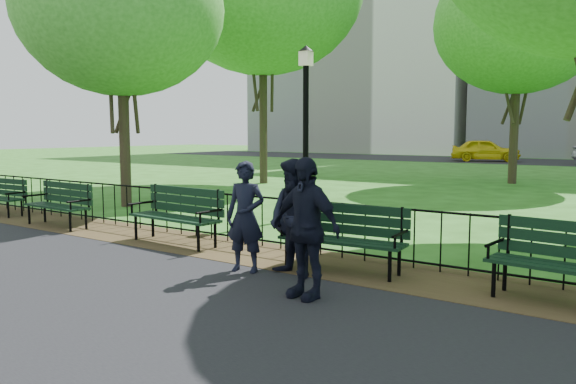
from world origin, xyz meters
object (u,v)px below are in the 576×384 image
Objects in this scene: park_bench_left_c at (0,192)px; person_right at (305,228)px; lamppost at (306,125)px; park_bench_right_a at (575,255)px; tree_far_c at (519,23)px; park_bench_left_a at (179,209)px; person_mid at (294,218)px; taxi at (485,150)px; tree_near_w at (120,7)px; person_left at (246,217)px; park_bench_main at (317,225)px; park_bench_left_b at (61,200)px.

park_bench_left_c is 9.91m from person_right.
park_bench_right_a is at bearing -31.89° from lamppost.
tree_far_c reaches higher than person_right.
person_right is at bearing -18.61° from park_bench_left_a.
park_bench_right_a reaches higher than park_bench_left_c.
person_mid reaches higher than taxi.
park_bench_left_a is 7.29m from tree_near_w.
lamppost is (-6.23, 3.88, 1.56)m from park_bench_right_a.
park_bench_left_c is 1.06× the size of person_mid.
tree_far_c is at bearing 86.09° from park_bench_left_a.
person_left is 0.97× the size of person_mid.
tree_far_c is (-1.05, 16.02, 5.48)m from park_bench_main.
tree_near_w is at bearing -167.83° from lamppost.
tree_far_c is (1.99, 15.85, 5.50)m from park_bench_left_a.
taxi is at bearing 109.83° from person_right.
park_bench_left_b is 5.72m from tree_near_w.
tree_near_w is at bearing 155.25° from park_bench_main.
person_mid reaches higher than park_bench_main.
person_mid is (6.42, -0.61, 0.25)m from park_bench_left_b.
park_bench_left_a is 3.98m from person_right.
tree_near_w is (1.20, 2.80, 4.69)m from park_bench_left_c.
person_mid reaches higher than park_bench_left_c.
person_right is (3.51, -5.37, -1.30)m from lamppost.
lamppost is (6.28, 3.90, 1.61)m from park_bench_left_c.
tree_far_c is at bearing 106.40° from person_mid.
person_mid is (3.04, -0.76, 0.20)m from park_bench_left_a.
lamppost is at bearing 169.90° from taxi.
person_right reaches higher than park_bench_right_a.
lamppost is 2.50× the size of person_left.
lamppost is 0.89× the size of taxi.
taxi is (-6.60, 32.70, -0.05)m from person_mid.
lamppost reaches higher than person_left.
tree_far_c is at bearing 76.34° from person_left.
taxi is (-5.86, 32.86, -0.03)m from person_left.
person_right is at bearing -84.42° from tree_far_c.
park_bench_main is at bearing -54.81° from lamppost.
park_bench_left_b is at bearing -172.67° from person_mid.
park_bench_left_b is 5.61m from lamppost.
taxi is at bearing 97.59° from lamppost.
person_left is at bearing -139.21° from park_bench_main.
park_bench_main is 0.62m from person_mid.
person_left is at bearing -18.44° from park_bench_left_a.
tree_far_c reaches higher than person_left.
tree_near_w reaches higher than park_bench_right_a.
park_bench_left_a is 1.16× the size of person_right.
lamppost is at bearing 130.77° from person_right.
park_bench_right_a is at bearing 36.40° from person_right.
park_bench_left_b is 0.95× the size of park_bench_right_a.
lamppost is 5.62m from person_mid.
park_bench_left_b is 1.14× the size of person_left.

